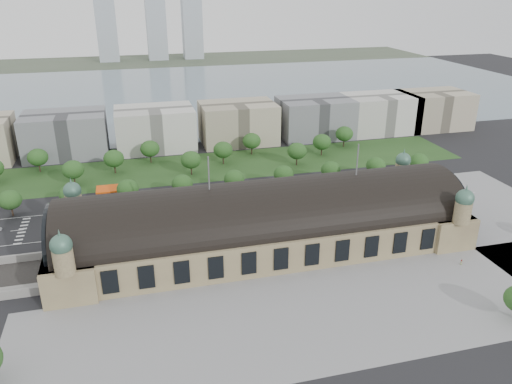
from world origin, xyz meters
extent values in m
plane|color=black|center=(0.00, 0.00, 0.00)|extent=(900.00, 900.00, 0.00)
cube|color=tan|center=(0.00, 0.00, 6.00)|extent=(150.00, 40.00, 12.00)
cube|color=tan|center=(-67.00, 0.00, 6.00)|extent=(16.00, 43.00, 12.00)
cube|color=tan|center=(67.00, 0.00, 6.00)|extent=(16.00, 43.00, 12.00)
cylinder|color=black|center=(0.00, 0.00, 12.00)|extent=(144.00, 37.60, 37.60)
cylinder|color=black|center=(-73.00, 0.00, 14.00)|extent=(1.20, 32.00, 32.00)
cylinder|color=black|center=(73.00, 0.00, 14.00)|extent=(1.20, 32.00, 32.00)
cylinder|color=tan|center=(-67.00, 21.00, 16.00)|extent=(6.00, 6.00, 8.00)
sphere|color=#406755|center=(-67.00, 21.00, 21.50)|extent=(6.40, 6.40, 6.40)
cone|color=#406755|center=(-67.00, 21.00, 25.50)|extent=(1.00, 1.00, 2.50)
cylinder|color=tan|center=(67.00, 21.00, 16.00)|extent=(6.00, 6.00, 8.00)
sphere|color=#406755|center=(67.00, 21.00, 21.50)|extent=(6.40, 6.40, 6.40)
cone|color=#406755|center=(67.00, 21.00, 25.50)|extent=(1.00, 1.00, 2.50)
cylinder|color=tan|center=(-67.00, -21.00, 16.00)|extent=(6.00, 6.00, 8.00)
sphere|color=#406755|center=(-67.00, -21.00, 21.50)|extent=(6.40, 6.40, 6.40)
cone|color=#406755|center=(-67.00, -21.00, 25.50)|extent=(1.00, 1.00, 2.50)
cylinder|color=tan|center=(67.00, -21.00, 16.00)|extent=(6.00, 6.00, 8.00)
sphere|color=#406755|center=(67.00, -21.00, 21.50)|extent=(6.40, 6.40, 6.40)
cone|color=#406755|center=(67.00, -21.00, 25.50)|extent=(1.00, 1.00, 2.50)
cylinder|color=#59595B|center=(-20.00, 0.00, 31.50)|extent=(0.50, 0.50, 12.00)
cylinder|color=#59595B|center=(35.00, 0.00, 31.50)|extent=(0.50, 0.50, 12.00)
cube|color=gray|center=(10.00, -44.00, 0.00)|extent=(190.00, 48.00, 0.12)
cube|color=gray|center=(103.00, 0.00, 0.00)|extent=(56.00, 100.00, 0.12)
cube|color=black|center=(-20.00, 38.00, 0.00)|extent=(260.00, 26.00, 0.10)
cube|color=#24451B|center=(-15.00, 93.00, 0.00)|extent=(300.00, 45.00, 0.10)
cube|color=#E24C0D|center=(-55.00, 62.00, 4.70)|extent=(14.00, 9.00, 0.70)
cube|color=#59595B|center=(-53.00, 68.00, 1.60)|extent=(7.00, 5.00, 3.20)
cylinder|color=#59595B|center=(-60.50, 65.20, 2.20)|extent=(0.50, 0.50, 4.40)
cylinder|color=#59595B|center=(-49.50, 65.20, 2.20)|extent=(0.50, 0.50, 4.40)
cylinder|color=#59595B|center=(-60.50, 58.80, 2.20)|extent=(0.50, 0.50, 4.40)
cylinder|color=#59595B|center=(-49.50, 58.80, 2.20)|extent=(0.50, 0.50, 4.40)
cube|color=slate|center=(0.00, 298.00, 0.00)|extent=(700.00, 320.00, 0.08)
cube|color=#44513D|center=(0.00, 498.00, 0.00)|extent=(700.00, 120.00, 0.14)
cube|color=#9EA8B2|center=(-60.00, 508.00, 40.00)|extent=(24.00, 24.00, 80.00)
cube|color=#9EA8B2|center=(0.00, 508.00, 42.50)|extent=(24.00, 24.00, 85.00)
cube|color=#9EA8B2|center=(45.00, 508.00, 37.50)|extent=(24.00, 24.00, 75.00)
cube|color=slate|center=(-80.00, 133.00, 12.00)|extent=(45.00, 32.00, 24.00)
cube|color=silver|center=(-30.00, 133.00, 12.00)|extent=(45.00, 32.00, 24.00)
cube|color=#B2A78C|center=(20.00, 133.00, 12.00)|extent=(45.00, 32.00, 24.00)
cube|color=slate|center=(70.00, 133.00, 12.00)|extent=(45.00, 32.00, 24.00)
cube|color=silver|center=(115.00, 133.00, 12.00)|extent=(45.00, 32.00, 24.00)
cube|color=#B2A78C|center=(155.00, 133.00, 12.00)|extent=(45.00, 32.00, 24.00)
cylinder|color=#2D2116|center=(-96.00, 53.00, 2.16)|extent=(0.70, 0.70, 4.32)
ellipsoid|color=#184117|center=(-96.00, 53.00, 7.44)|extent=(9.60, 9.60, 8.16)
cylinder|color=#2D2116|center=(-72.00, 53.00, 2.16)|extent=(0.70, 0.70, 4.32)
ellipsoid|color=#184117|center=(-72.00, 53.00, 7.44)|extent=(9.60, 9.60, 8.16)
cylinder|color=#2D2116|center=(-48.00, 53.00, 2.16)|extent=(0.70, 0.70, 4.32)
ellipsoid|color=#184117|center=(-48.00, 53.00, 7.44)|extent=(9.60, 9.60, 8.16)
cylinder|color=#2D2116|center=(-24.00, 53.00, 2.16)|extent=(0.70, 0.70, 4.32)
ellipsoid|color=#184117|center=(-24.00, 53.00, 7.44)|extent=(9.60, 9.60, 8.16)
cylinder|color=#2D2116|center=(0.00, 53.00, 2.16)|extent=(0.70, 0.70, 4.32)
ellipsoid|color=#184117|center=(0.00, 53.00, 7.44)|extent=(9.60, 9.60, 8.16)
cylinder|color=#2D2116|center=(24.00, 53.00, 2.16)|extent=(0.70, 0.70, 4.32)
ellipsoid|color=#184117|center=(24.00, 53.00, 7.44)|extent=(9.60, 9.60, 8.16)
cylinder|color=#2D2116|center=(48.00, 53.00, 2.16)|extent=(0.70, 0.70, 4.32)
ellipsoid|color=#184117|center=(48.00, 53.00, 7.44)|extent=(9.60, 9.60, 8.16)
cylinder|color=#2D2116|center=(72.00, 53.00, 2.16)|extent=(0.70, 0.70, 4.32)
ellipsoid|color=#184117|center=(72.00, 53.00, 7.44)|extent=(9.60, 9.60, 8.16)
cylinder|color=#2D2116|center=(96.00, 53.00, 2.16)|extent=(0.70, 0.70, 4.32)
ellipsoid|color=#184117|center=(96.00, 53.00, 7.44)|extent=(9.60, 9.60, 8.16)
cylinder|color=#2D2116|center=(-92.00, 107.00, 2.34)|extent=(0.70, 0.70, 4.68)
ellipsoid|color=#184117|center=(-92.00, 107.00, 8.06)|extent=(10.40, 10.40, 8.84)
cylinder|color=#2D2116|center=(-73.00, 83.00, 2.34)|extent=(0.70, 0.70, 4.68)
ellipsoid|color=#184117|center=(-73.00, 83.00, 8.06)|extent=(10.40, 10.40, 8.84)
cylinder|color=#2D2116|center=(-54.00, 95.00, 2.34)|extent=(0.70, 0.70, 4.68)
ellipsoid|color=#184117|center=(-54.00, 95.00, 8.06)|extent=(10.40, 10.40, 8.84)
cylinder|color=#2D2116|center=(-35.00, 107.00, 2.34)|extent=(0.70, 0.70, 4.68)
ellipsoid|color=#184117|center=(-35.00, 107.00, 8.06)|extent=(10.40, 10.40, 8.84)
cylinder|color=#2D2116|center=(-16.00, 83.00, 2.34)|extent=(0.70, 0.70, 4.68)
ellipsoid|color=#184117|center=(-16.00, 83.00, 8.06)|extent=(10.40, 10.40, 8.84)
cylinder|color=#2D2116|center=(3.00, 95.00, 2.34)|extent=(0.70, 0.70, 4.68)
ellipsoid|color=#184117|center=(3.00, 95.00, 8.06)|extent=(10.40, 10.40, 8.84)
cylinder|color=#2D2116|center=(22.00, 107.00, 2.34)|extent=(0.70, 0.70, 4.68)
ellipsoid|color=#184117|center=(22.00, 107.00, 8.06)|extent=(10.40, 10.40, 8.84)
cylinder|color=#2D2116|center=(41.00, 83.00, 2.34)|extent=(0.70, 0.70, 4.68)
ellipsoid|color=#184117|center=(41.00, 83.00, 8.06)|extent=(10.40, 10.40, 8.84)
cylinder|color=#2D2116|center=(60.00, 95.00, 2.34)|extent=(0.70, 0.70, 4.68)
ellipsoid|color=#184117|center=(60.00, 95.00, 8.06)|extent=(10.40, 10.40, 8.84)
cylinder|color=#2D2116|center=(79.00, 107.00, 2.34)|extent=(0.70, 0.70, 4.68)
ellipsoid|color=#184117|center=(79.00, 107.00, 8.06)|extent=(10.40, 10.40, 8.84)
imported|color=black|center=(-42.41, 33.93, 0.70)|extent=(5.04, 2.38, 1.39)
imported|color=maroon|center=(-46.33, 39.97, 0.64)|extent=(4.51, 2.03, 1.28)
imported|color=#171741|center=(-8.00, 31.73, 0.71)|extent=(4.32, 2.10, 1.42)
imported|color=#505257|center=(38.95, 40.40, 0.76)|extent=(4.78, 2.11, 1.53)
imported|color=silver|center=(87.76, 36.50, 0.81)|extent=(6.10, 3.29, 1.63)
imported|color=black|center=(-60.36, 21.00, 0.70)|extent=(4.46, 3.24, 1.40)
imported|color=maroon|center=(-64.79, 25.00, 0.70)|extent=(5.51, 4.45, 1.39)
imported|color=#1A2849|center=(-52.29, 25.00, 0.71)|extent=(5.28, 4.01, 1.42)
imported|color=#5C6063|center=(-62.98, 21.00, 0.68)|extent=(4.27, 3.45, 1.37)
imported|color=silver|center=(-39.91, 21.00, 0.76)|extent=(4.86, 3.14, 1.51)
imported|color=gray|center=(-35.49, 25.00, 0.81)|extent=(6.43, 4.95, 1.62)
imported|color=black|center=(-43.73, 22.87, 0.68)|extent=(4.96, 4.21, 1.36)
imported|color=#C94620|center=(-9.62, 32.00, 1.48)|extent=(10.65, 2.71, 2.95)
imported|color=beige|center=(8.01, 30.13, 1.57)|extent=(11.34, 3.02, 3.13)
imported|color=beige|center=(21.38, 32.00, 1.71)|extent=(12.31, 2.99, 3.42)
imported|color=gray|center=(63.31, -29.45, 0.99)|extent=(0.97, 0.56, 1.97)
camera|label=1|loc=(-44.45, -157.54, 91.41)|focal=35.00mm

